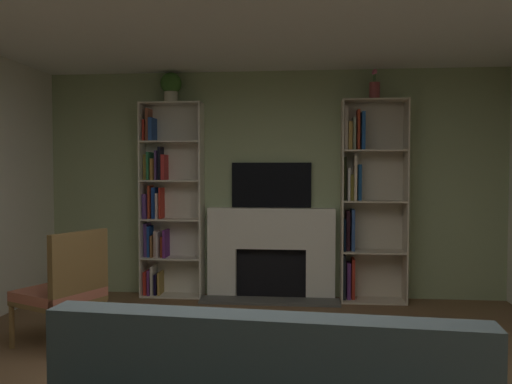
% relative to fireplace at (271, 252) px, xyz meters
% --- Properties ---
extents(wall_back_accent, '(5.50, 0.06, 2.65)m').
position_rel_fireplace_xyz_m(wall_back_accent, '(0.00, 0.13, 0.79)').
color(wall_back_accent, '#9CAC7C').
rests_on(wall_back_accent, ground_plane).
extents(fireplace, '(1.58, 0.48, 1.05)m').
position_rel_fireplace_xyz_m(fireplace, '(0.00, 0.00, 0.00)').
color(fireplace, white).
rests_on(fireplace, ground_plane).
extents(tv, '(0.93, 0.06, 0.53)m').
position_rel_fireplace_xyz_m(tv, '(0.00, 0.07, 0.78)').
color(tv, black).
rests_on(tv, fireplace).
extents(bookshelf_left, '(0.73, 0.28, 2.28)m').
position_rel_fireplace_xyz_m(bookshelf_left, '(-1.26, -0.00, 0.55)').
color(bookshelf_left, silver).
rests_on(bookshelf_left, ground_plane).
extents(bookshelf_right, '(0.73, 0.33, 2.28)m').
position_rel_fireplace_xyz_m(bookshelf_right, '(1.07, -0.02, 0.63)').
color(bookshelf_right, beige).
rests_on(bookshelf_right, ground_plane).
extents(potted_plant, '(0.25, 0.25, 0.35)m').
position_rel_fireplace_xyz_m(potted_plant, '(-1.17, -0.05, 1.93)').
color(potted_plant, beige).
rests_on(potted_plant, bookshelf_left).
extents(vase_with_flowers, '(0.12, 0.12, 0.35)m').
position_rel_fireplace_xyz_m(vase_with_flowers, '(1.17, -0.05, 1.86)').
color(vase_with_flowers, '#983D3F').
rests_on(vase_with_flowers, bookshelf_right).
extents(armchair, '(0.76, 0.76, 0.99)m').
position_rel_fireplace_xyz_m(armchair, '(-1.62, -1.85, -0.04)').
color(armchair, brown).
rests_on(armchair, ground_plane).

